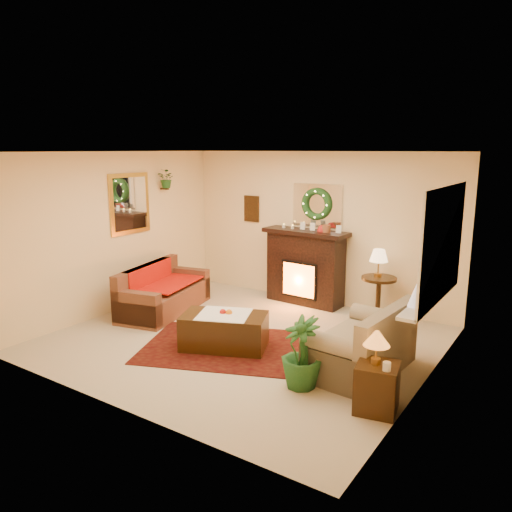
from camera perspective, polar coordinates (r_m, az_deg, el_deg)
The scene contains 31 objects.
floor at distance 7.13m, azimuth -1.58°, elevation -9.57°, with size 5.00×5.00×0.00m, color beige.
ceiling at distance 6.62m, azimuth -1.72°, elevation 11.82°, with size 5.00×5.00×0.00m, color white.
wall_back at distance 8.66m, azimuth 7.00°, elevation 3.18°, with size 5.00×5.00×0.00m, color #EFD88C.
wall_front at distance 5.14m, azimuth -16.32°, elevation -3.45°, with size 5.00×5.00×0.00m, color #EFD88C.
wall_left at distance 8.43m, azimuth -15.67°, elevation 2.57°, with size 4.50×4.50×0.00m, color #EFD88C.
wall_right at distance 5.72m, azimuth 19.27°, elevation -2.07°, with size 4.50×4.50×0.00m, color #EFD88C.
area_rug at distance 6.90m, azimuth -3.73°, elevation -10.30°, with size 2.12×1.59×0.01m, color #440408.
sofa at distance 8.34m, azimuth -10.44°, elevation -3.41°, with size 0.79×1.79×0.77m, color #51371B.
red_throw at distance 8.44m, azimuth -10.09°, elevation -3.02°, with size 0.77×1.25×0.02m, color red.
fireplace at distance 8.67m, azimuth 5.65°, elevation -1.84°, with size 1.33×0.42×1.22m, color black.
poinsettia at distance 8.39m, azimuth 7.68°, elevation 2.87°, with size 0.20×0.20×0.20m, color #B4211C.
mantel_candle_a at distance 8.72m, azimuth 3.19°, elevation 3.05°, with size 0.06×0.06×0.18m, color silver.
mantel_candle_b at distance 8.62m, azimuth 4.19°, elevation 2.93°, with size 0.06×0.06×0.17m, color beige.
mantel_mirror at distance 8.59m, azimuth 7.00°, elevation 5.80°, with size 0.92×0.02×0.72m, color white.
wreath at distance 8.55m, azimuth 6.89°, elevation 5.91°, with size 0.55×0.55×0.11m, color #194719.
wall_art at distance 9.29m, azimuth -0.50°, elevation 5.43°, with size 0.32×0.03×0.48m, color #381E11.
gold_mirror at distance 8.55m, azimuth -14.23°, elevation 5.82°, with size 0.03×0.84×1.00m, color gold.
hanging_plant at distance 8.95m, azimuth -10.12°, elevation 7.69°, with size 0.33×0.28×0.36m, color #194719.
loveseat at distance 6.20m, azimuth 11.92°, elevation -9.08°, with size 0.84×1.44×0.84m, color tan.
window_frame at distance 6.20m, azimuth 20.59°, elevation 1.25°, with size 0.03×1.86×1.36m, color white.
window_glass at distance 6.20m, azimuth 20.46°, elevation 1.27°, with size 0.02×1.70×1.22m, color black.
window_sill at distance 6.38m, azimuth 19.22°, elevation -4.65°, with size 0.22×1.86×0.04m, color white.
mini_tree at distance 5.92m, azimuth 17.93°, elevation -4.13°, with size 0.20×0.20×0.30m, color white.
sill_plant at distance 6.97m, azimuth 20.77°, elevation -1.53°, with size 0.28×0.22×0.50m, color #2F652E.
side_table_round at distance 8.02m, azimuth 13.77°, elevation -4.97°, with size 0.54×0.54×0.70m, color brown.
lamp_cream at distance 7.92m, azimuth 13.81°, elevation -1.02°, with size 0.28×0.28×0.43m, color #FACB8C.
end_table_square at distance 5.40m, azimuth 13.66°, elevation -14.26°, with size 0.42×0.42×0.51m, color #392616.
lamp_tiffany at distance 5.22m, azimuth 13.62°, elevation -9.50°, with size 0.27×0.27×0.40m, color orange.
coffee_table at distance 6.80m, azimuth -3.64°, elevation -8.79°, with size 1.12×0.62×0.47m, color black.
fruit_bowl at distance 6.74m, azimuth -3.53°, elevation -6.82°, with size 0.25×0.25×0.06m, color white.
floor_palm at distance 5.68m, azimuth 5.21°, elevation -10.56°, with size 1.38×1.38×2.47m, color #255421.
Camera 1 is at (3.83, -5.40, 2.64)m, focal length 35.00 mm.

